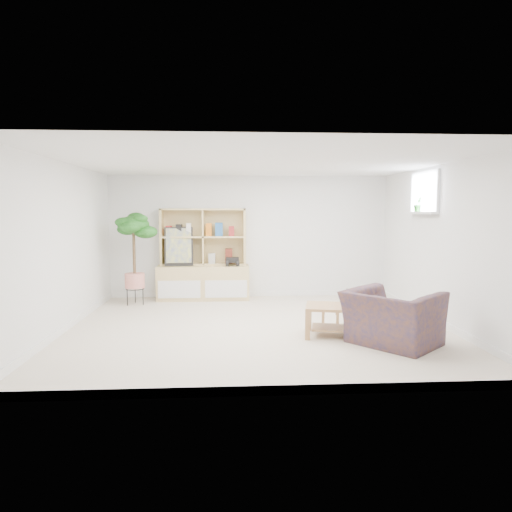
{
  "coord_description": "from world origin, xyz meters",
  "views": [
    {
      "loc": [
        -0.41,
        -6.57,
        1.71
      ],
      "look_at": [
        0.01,
        0.39,
        1.02
      ],
      "focal_mm": 32.0,
      "sensor_mm": 36.0,
      "label": 1
    }
  ],
  "objects": [
    {
      "name": "window_sill",
      "position": [
        2.67,
        0.6,
        1.68
      ],
      "size": [
        0.14,
        1.0,
        0.04
      ],
      "primitive_type": "cube",
      "color": "white",
      "rests_on": "walls"
    },
    {
      "name": "baseboard",
      "position": [
        0.0,
        0.0,
        0.05
      ],
      "size": [
        5.5,
        5.0,
        0.1
      ],
      "primitive_type": null,
      "color": "white",
      "rests_on": "floor"
    },
    {
      "name": "window",
      "position": [
        2.73,
        0.6,
        2.0
      ],
      "size": [
        0.1,
        0.98,
        0.68
      ],
      "primitive_type": null,
      "color": "#C7E1FF",
      "rests_on": "walls"
    },
    {
      "name": "floor",
      "position": [
        0.0,
        0.0,
        0.0
      ],
      "size": [
        5.5,
        5.0,
        0.01
      ],
      "primitive_type": "cube",
      "color": "beige",
      "rests_on": "ground"
    },
    {
      "name": "floor_tree",
      "position": [
        -2.13,
        1.79,
        0.84
      ],
      "size": [
        0.79,
        0.79,
        1.69
      ],
      "primitive_type": null,
      "rotation": [
        0.0,
        0.0,
        -0.33
      ],
      "color": "#0F4014",
      "rests_on": "floor"
    },
    {
      "name": "table_plant",
      "position": [
        1.17,
        -0.65,
        0.56
      ],
      "size": [
        0.29,
        0.26,
        0.28
      ],
      "primitive_type": "imported",
      "rotation": [
        0.0,
        0.0,
        -0.22
      ],
      "color": "#155B1A",
      "rests_on": "coffee_table"
    },
    {
      "name": "storage_unit",
      "position": [
        -0.9,
        2.24,
        0.88
      ],
      "size": [
        1.76,
        0.59,
        1.76
      ],
      "primitive_type": null,
      "color": "#D6B563",
      "rests_on": "floor"
    },
    {
      "name": "coffee_table",
      "position": [
        1.16,
        -0.55,
        0.21
      ],
      "size": [
        1.13,
        0.78,
        0.42
      ],
      "primitive_type": null,
      "rotation": [
        0.0,
        0.0,
        -0.22
      ],
      "color": "olive",
      "rests_on": "floor"
    },
    {
      "name": "ceiling",
      "position": [
        0.0,
        0.0,
        2.4
      ],
      "size": [
        5.5,
        5.0,
        0.01
      ],
      "primitive_type": "cube",
      "color": "white",
      "rests_on": "walls"
    },
    {
      "name": "poster",
      "position": [
        -1.37,
        2.2,
        1.03
      ],
      "size": [
        0.55,
        0.17,
        0.75
      ],
      "primitive_type": null,
      "rotation": [
        0.0,
        0.0,
        0.09
      ],
      "color": "#FFF63B",
      "rests_on": "storage_unit"
    },
    {
      "name": "toy_truck",
      "position": [
        -0.34,
        2.13,
        0.75
      ],
      "size": [
        0.36,
        0.25,
        0.19
      ],
      "primitive_type": null,
      "rotation": [
        0.0,
        0.0,
        0.02
      ],
      "color": "black",
      "rests_on": "storage_unit"
    },
    {
      "name": "walls",
      "position": [
        0.0,
        0.0,
        1.2
      ],
      "size": [
        5.51,
        5.01,
        2.4
      ],
      "color": "white",
      "rests_on": "floor"
    },
    {
      "name": "armchair",
      "position": [
        1.67,
        -0.97,
        0.4
      ],
      "size": [
        1.41,
        1.42,
        0.79
      ],
      "primitive_type": "imported",
      "rotation": [
        0.0,
        0.0,
        2.29
      ],
      "color": "#21244E",
      "rests_on": "floor"
    },
    {
      "name": "sill_plant",
      "position": [
        2.67,
        0.72,
        1.82
      ],
      "size": [
        0.17,
        0.15,
        0.25
      ],
      "primitive_type": "imported",
      "rotation": [
        0.0,
        0.0,
        0.38
      ],
      "color": "#0F4014",
      "rests_on": "window_sill"
    }
  ]
}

